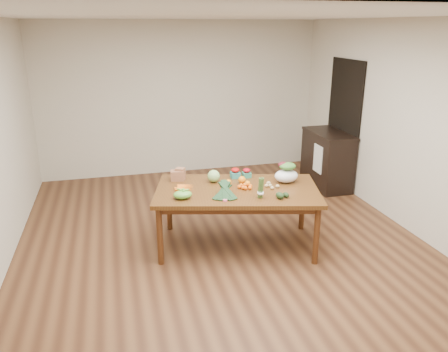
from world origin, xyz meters
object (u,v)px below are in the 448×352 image
object	(u,v)px
dining_table	(237,217)
kale_bunch	(225,191)
salad_bag	(286,173)
cabbage	(214,176)
cabinet	(327,160)
paper_bag	(177,174)
mandarin_cluster	(245,186)
asparagus_bundle	(261,188)

from	to	relation	value
dining_table	kale_bunch	bearing A→B (deg)	-116.91
salad_bag	kale_bunch	bearing A→B (deg)	-160.21
kale_bunch	cabbage	bearing A→B (deg)	104.45
cabinet	paper_bag	xyz separation A→B (m)	(-2.71, -1.18, 0.36)
paper_bag	salad_bag	size ratio (longest dim) A/B	0.74
cabinet	salad_bag	distance (m)	2.16
dining_table	mandarin_cluster	bearing A→B (deg)	-3.98
cabinet	asparagus_bundle	distance (m)	2.79
paper_bag	kale_bunch	bearing A→B (deg)	-59.24
dining_table	kale_bunch	size ratio (longest dim) A/B	4.83
cabbage	kale_bunch	distance (m)	0.55
paper_bag	mandarin_cluster	bearing A→B (deg)	-34.44
cabinet	kale_bunch	size ratio (longest dim) A/B	2.55
cabinet	cabbage	distance (m)	2.67
cabbage	asparagus_bundle	xyz separation A→B (m)	(0.39, -0.66, 0.05)
cabbage	salad_bag	world-z (taller)	salad_bag
dining_table	paper_bag	distance (m)	0.92
cabbage	mandarin_cluster	size ratio (longest dim) A/B	0.86
cabinet	salad_bag	world-z (taller)	salad_bag
cabinet	asparagus_bundle	size ratio (longest dim) A/B	4.08
paper_bag	mandarin_cluster	size ratio (longest dim) A/B	1.22
dining_table	asparagus_bundle	size ratio (longest dim) A/B	7.73
cabbage	kale_bunch	size ratio (longest dim) A/B	0.39
mandarin_cluster	asparagus_bundle	size ratio (longest dim) A/B	0.72
paper_bag	asparagus_bundle	world-z (taller)	asparagus_bundle
dining_table	salad_bag	world-z (taller)	salad_bag
mandarin_cluster	salad_bag	world-z (taller)	salad_bag
dining_table	mandarin_cluster	xyz separation A→B (m)	(0.09, -0.03, 0.41)
dining_table	salad_bag	xyz separation A→B (m)	(0.65, 0.07, 0.49)
dining_table	kale_bunch	xyz separation A→B (m)	(-0.22, -0.25, 0.45)
dining_table	cabbage	size ratio (longest dim) A/B	12.49
dining_table	cabbage	xyz separation A→B (m)	(-0.22, 0.30, 0.45)
cabinet	mandarin_cluster	distance (m)	2.61
dining_table	paper_bag	world-z (taller)	paper_bag
dining_table	kale_bunch	distance (m)	0.56
cabbage	kale_bunch	world-z (taller)	kale_bunch
kale_bunch	salad_bag	xyz separation A→B (m)	(0.87, 0.31, 0.04)
cabbage	asparagus_bundle	bearing A→B (deg)	-59.31
cabinet	cabbage	xyz separation A→B (m)	(-2.28, -1.35, 0.36)
mandarin_cluster	kale_bunch	world-z (taller)	kale_bunch
kale_bunch	salad_bag	world-z (taller)	salad_bag
cabinet	salad_bag	bearing A→B (deg)	-131.54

